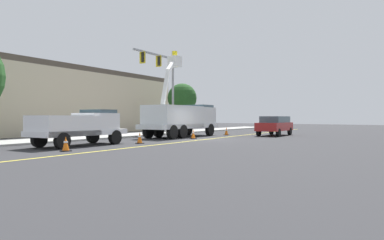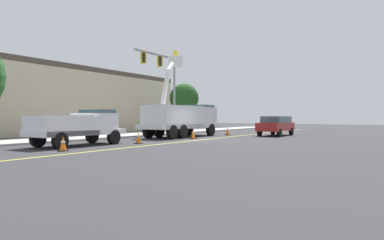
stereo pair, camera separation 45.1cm
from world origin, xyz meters
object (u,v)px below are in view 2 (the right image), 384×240
(passing_minivan, at_px, (276,124))
(traffic_cone_leading, at_px, (63,144))
(service_pickup_truck, at_px, (77,126))
(traffic_cone_mid_front, at_px, (138,138))
(traffic_cone_mid_rear, at_px, (193,134))
(traffic_signal_mast, at_px, (164,76))
(utility_bucket_truck, at_px, (182,117))
(traffic_cone_trailing, at_px, (227,131))

(passing_minivan, height_order, traffic_cone_leading, passing_minivan)
(service_pickup_truck, relative_size, traffic_cone_mid_front, 8.34)
(traffic_cone_mid_rear, distance_m, traffic_signal_mast, 8.92)
(utility_bucket_truck, distance_m, service_pickup_truck, 10.53)
(utility_bucket_truck, xyz_separation_m, traffic_cone_mid_front, (-7.03, -2.94, -1.27))
(utility_bucket_truck, relative_size, traffic_cone_leading, 12.03)
(traffic_cone_mid_rear, bearing_deg, traffic_signal_mast, 63.26)
(utility_bucket_truck, relative_size, passing_minivan, 1.69)
(traffic_cone_mid_rear, relative_size, traffic_signal_mast, 0.09)
(traffic_cone_trailing, bearing_deg, service_pickup_truck, -178.56)
(traffic_cone_leading, xyz_separation_m, traffic_cone_mid_rear, (11.12, 1.58, 0.01))
(passing_minivan, xyz_separation_m, traffic_cone_mid_rear, (-8.17, 2.49, -0.62))
(traffic_cone_mid_rear, distance_m, traffic_cone_trailing, 6.02)
(traffic_cone_leading, relative_size, traffic_cone_mid_rear, 0.98)
(utility_bucket_truck, relative_size, service_pickup_truck, 1.45)
(traffic_cone_mid_front, height_order, traffic_cone_trailing, traffic_cone_trailing)
(utility_bucket_truck, xyz_separation_m, service_pickup_truck, (-10.39, -1.64, -0.50))
(utility_bucket_truck, distance_m, traffic_cone_mid_rear, 3.02)
(traffic_cone_mid_rear, height_order, traffic_cone_trailing, traffic_cone_trailing)
(traffic_cone_leading, distance_m, traffic_cone_mid_rear, 11.23)
(traffic_cone_leading, bearing_deg, traffic_signal_mast, 29.29)
(utility_bucket_truck, height_order, traffic_cone_mid_front, utility_bucket_truck)
(service_pickup_truck, distance_m, traffic_signal_mast, 14.29)
(service_pickup_truck, height_order, traffic_cone_mid_rear, service_pickup_truck)
(passing_minivan, bearing_deg, utility_bucket_truck, 144.49)
(passing_minivan, distance_m, traffic_cone_mid_front, 14.01)
(passing_minivan, xyz_separation_m, traffic_cone_leading, (-19.30, 0.91, -0.63))
(traffic_cone_leading, bearing_deg, service_pickup_truck, 48.18)
(traffic_cone_mid_rear, bearing_deg, traffic_cone_mid_front, -174.44)
(utility_bucket_truck, xyz_separation_m, passing_minivan, (6.83, -4.87, -0.64))
(traffic_cone_mid_front, height_order, traffic_signal_mast, traffic_signal_mast)
(service_pickup_truck, height_order, traffic_cone_mid_front, service_pickup_truck)
(traffic_cone_trailing, bearing_deg, traffic_signal_mast, 116.12)
(traffic_cone_trailing, bearing_deg, utility_bucket_truck, 164.51)
(service_pickup_truck, xyz_separation_m, traffic_cone_trailing, (14.96, 0.37, -0.76))
(utility_bucket_truck, height_order, traffic_signal_mast, traffic_signal_mast)
(traffic_cone_trailing, height_order, traffic_signal_mast, traffic_signal_mast)
(utility_bucket_truck, bearing_deg, traffic_cone_mid_front, -157.31)
(utility_bucket_truck, height_order, traffic_cone_trailing, utility_bucket_truck)
(service_pickup_truck, distance_m, traffic_cone_mid_rear, 9.11)
(traffic_cone_leading, xyz_separation_m, traffic_cone_mid_front, (5.43, 1.02, -0.00))
(traffic_cone_trailing, bearing_deg, traffic_cone_leading, -171.00)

